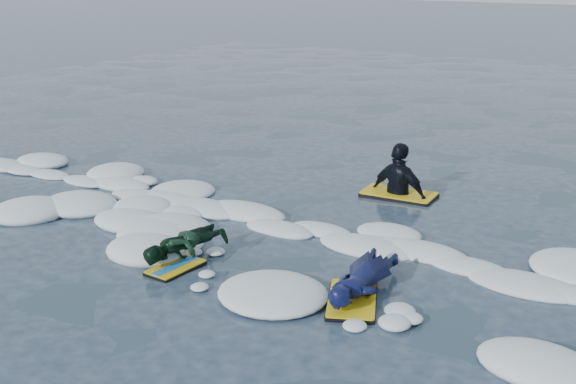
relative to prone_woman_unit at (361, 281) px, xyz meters
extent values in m
plane|color=#172F39|center=(-1.96, -0.09, -0.19)|extent=(120.00, 120.00, 0.00)
cube|color=black|center=(0.00, -0.22, -0.16)|extent=(0.88, 1.11, 0.05)
cube|color=yellow|center=(0.00, -0.22, -0.12)|extent=(0.86, 1.08, 0.02)
imported|color=#0C1455|center=(0.00, 0.03, 0.02)|extent=(0.63, 1.49, 0.35)
cube|color=black|center=(-2.24, -0.54, -0.16)|extent=(0.45, 0.76, 0.04)
cube|color=yellow|center=(-2.24, -0.54, -0.14)|extent=(0.44, 0.74, 0.01)
cube|color=blue|center=(-2.24, -0.54, -0.13)|extent=(0.18, 0.70, 0.00)
imported|color=#0E341F|center=(-2.24, -0.34, 0.04)|extent=(0.85, 1.21, 0.42)
cube|color=black|center=(-1.06, 3.51, -0.15)|extent=(1.20, 0.71, 0.06)
cube|color=yellow|center=(-1.06, 3.51, -0.11)|extent=(1.17, 0.68, 0.02)
imported|color=black|center=(-1.06, 3.51, -0.17)|extent=(1.08, 0.59, 1.74)
camera|label=1|loc=(3.17, -6.69, 3.41)|focal=45.00mm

